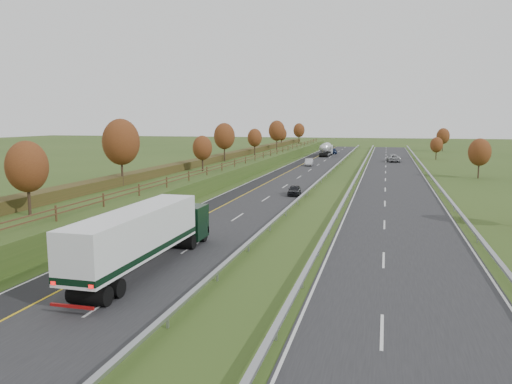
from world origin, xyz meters
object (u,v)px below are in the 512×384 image
car_dark_near (294,190)px  box_lorry (145,235)px  road_tanker (326,149)px  car_small_far (333,151)px  car_silver_mid (309,162)px  car_oncoming (393,158)px

car_dark_near → box_lorry: bearing=-100.8°
road_tanker → car_small_far: 9.41m
car_silver_mid → car_small_far: bearing=83.5°
car_silver_mid → car_dark_near: bearing=-89.0°
car_dark_near → car_silver_mid: bearing=91.0°
car_dark_near → car_small_far: 81.24m
box_lorry → car_dark_near: size_ratio=4.31×
car_dark_near → car_silver_mid: (-4.43, 41.86, 0.08)m
road_tanker → car_small_far: size_ratio=2.19×
car_small_far → car_oncoming: (16.29, -24.66, 0.08)m
road_tanker → car_silver_mid: bearing=-90.1°
road_tanker → car_dark_near: bearing=-86.5°
car_dark_near → car_silver_mid: car_silver_mid is taller
car_oncoming → car_small_far: bearing=-61.7°
road_tanker → car_small_far: road_tanker is taller
road_tanker → car_oncoming: (17.23, -15.35, -1.00)m
car_small_far → road_tanker: bearing=-103.2°
road_tanker → car_silver_mid: 30.02m
box_lorry → car_silver_mid: (-0.98, 75.89, -1.56)m
car_small_far → car_oncoming: bearing=-64.0°
road_tanker → box_lorry: bearing=-89.5°
box_lorry → road_tanker: bearing=90.5°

